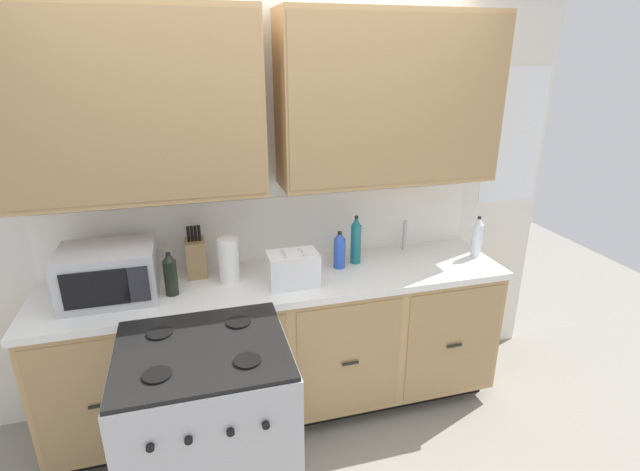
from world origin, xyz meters
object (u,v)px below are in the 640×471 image
object	(u,v)px
stove_range	(210,432)
bottle_blue	(340,250)
bottle_dark	(170,274)
bottle_teal	(356,240)
bottle_clear	(477,237)
knife_block	(196,257)
paper_towel_roll	(229,260)
toaster	(293,269)
microwave	(109,273)

from	to	relation	value
stove_range	bottle_blue	world-z (taller)	bottle_blue
bottle_dark	stove_range	bearing A→B (deg)	-77.71
stove_range	bottle_blue	xyz separation A→B (m)	(0.85, 0.68, 0.57)
bottle_teal	stove_range	bearing A→B (deg)	-143.30
bottle_dark	bottle_clear	size ratio (longest dim) A/B	0.90
knife_block	paper_towel_roll	size ratio (longest dim) A/B	1.19
toaster	paper_towel_roll	size ratio (longest dim) A/B	1.08
microwave	paper_towel_roll	bearing A→B (deg)	2.57
toaster	bottle_clear	size ratio (longest dim) A/B	1.04
toaster	knife_block	size ratio (longest dim) A/B	0.90
bottle_teal	bottle_dark	distance (m)	1.11
paper_towel_roll	bottle_dark	size ratio (longest dim) A/B	1.07
stove_range	knife_block	xyz separation A→B (m)	(0.01, 0.80, 0.57)
bottle_clear	stove_range	bearing A→B (deg)	-160.71
microwave	bottle_clear	world-z (taller)	microwave
bottle_clear	toaster	bearing A→B (deg)	-176.08
microwave	knife_block	bearing A→B (deg)	19.71
microwave	bottle_clear	xyz separation A→B (m)	(2.18, -0.02, -0.01)
microwave	bottle_dark	distance (m)	0.31
bottle_teal	bottle_dark	world-z (taller)	bottle_teal
stove_range	paper_towel_roll	size ratio (longest dim) A/B	3.65
microwave	toaster	bearing A→B (deg)	-6.36
stove_range	paper_towel_roll	xyz separation A→B (m)	(0.19, 0.66, 0.59)
paper_towel_roll	bottle_clear	distance (m)	1.56
stove_range	bottle_clear	bearing A→B (deg)	19.29
stove_range	paper_towel_roll	world-z (taller)	paper_towel_roll
microwave	paper_towel_roll	size ratio (longest dim) A/B	1.85
knife_block	bottle_blue	world-z (taller)	knife_block
bottle_dark	knife_block	bearing A→B (deg)	56.53
stove_range	bottle_teal	world-z (taller)	bottle_teal
bottle_clear	microwave	bearing A→B (deg)	179.36
stove_range	bottle_blue	bearing A→B (deg)	38.60
bottle_blue	bottle_clear	xyz separation A→B (m)	(0.90, -0.07, 0.02)
stove_range	microwave	bearing A→B (deg)	124.51
stove_range	bottle_clear	xyz separation A→B (m)	(1.75, 0.61, 0.59)
toaster	stove_range	bearing A→B (deg)	-135.07
toaster	bottle_clear	world-z (taller)	bottle_clear
microwave	bottle_teal	distance (m)	1.41
stove_range	bottle_blue	size ratio (longest dim) A/B	4.12
knife_block	paper_towel_roll	world-z (taller)	knife_block
knife_block	bottle_dark	xyz separation A→B (m)	(-0.14, -0.21, 0.00)
toaster	knife_block	bearing A→B (deg)	152.49
knife_block	bottle_dark	distance (m)	0.25
toaster	knife_block	world-z (taller)	knife_block
knife_block	bottle_teal	distance (m)	0.96
bottle_blue	knife_block	bearing A→B (deg)	172.00
stove_range	bottle_clear	world-z (taller)	bottle_clear
paper_towel_roll	bottle_clear	size ratio (longest dim) A/B	0.96
bottle_blue	bottle_dark	bearing A→B (deg)	-174.49
microwave	knife_block	size ratio (longest dim) A/B	1.55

